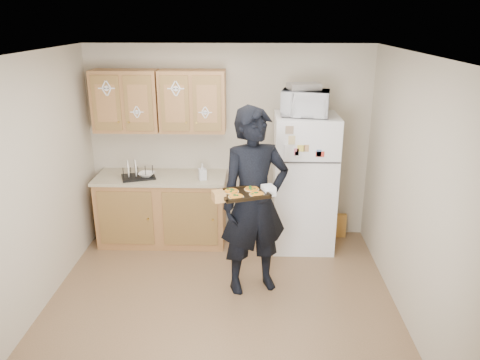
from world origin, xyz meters
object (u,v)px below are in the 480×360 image
baking_tray (244,194)px  microwave (305,103)px  refrigerator (304,183)px  person (254,202)px  dish_rack (138,172)px

baking_tray → microwave: 1.58m
refrigerator → microwave: 1.00m
refrigerator → baking_tray: refrigerator is taller
person → baking_tray: (-0.10, -0.28, 0.20)m
person → dish_rack: person is taller
person → baking_tray: 0.36m
person → dish_rack: size_ratio=5.00×
dish_rack → refrigerator: bearing=0.6°
refrigerator → dish_rack: (-2.07, -0.02, 0.13)m
refrigerator → microwave: bearing=-124.0°
person → microwave: 1.43m
person → microwave: (0.58, 0.99, 0.85)m
baking_tray → microwave: bearing=41.8°
refrigerator → person: (-0.61, -1.04, 0.15)m
baking_tray → person: bearing=50.3°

